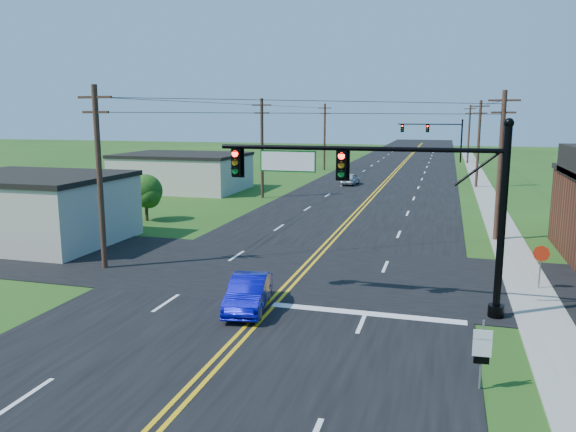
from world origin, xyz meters
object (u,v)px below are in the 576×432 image
(route_sign, at_px, (482,350))
(stop_sign, at_px, (541,258))
(blue_car, at_px, (248,294))
(signal_mast_main, at_px, (381,189))
(signal_mast_far, at_px, (433,133))

(route_sign, relative_size, stop_sign, 1.02)
(blue_car, bearing_deg, route_sign, -37.26)
(signal_mast_main, height_order, stop_sign, signal_mast_main)
(signal_mast_far, height_order, route_sign, signal_mast_far)
(signal_mast_far, bearing_deg, route_sign, -87.45)
(route_sign, distance_m, stop_sign, 10.68)
(signal_mast_main, bearing_deg, signal_mast_far, 89.92)
(signal_mast_far, distance_m, route_sign, 78.29)
(signal_mast_far, xyz_separation_m, route_sign, (3.49, -78.14, -3.35))
(route_sign, height_order, stop_sign, route_sign)
(signal_mast_main, bearing_deg, route_sign, -59.73)
(stop_sign, bearing_deg, signal_mast_far, 104.03)
(signal_mast_main, height_order, signal_mast_far, same)
(signal_mast_main, xyz_separation_m, signal_mast_far, (0.10, 72.00, -0.20))
(signal_mast_far, relative_size, stop_sign, 5.46)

